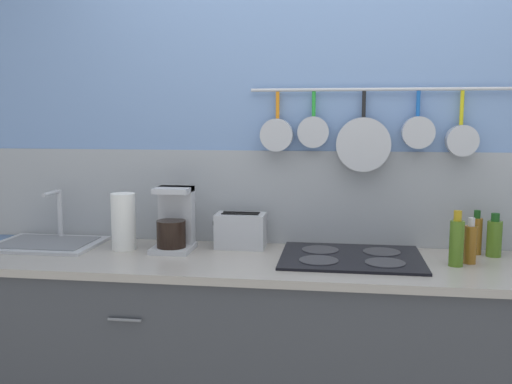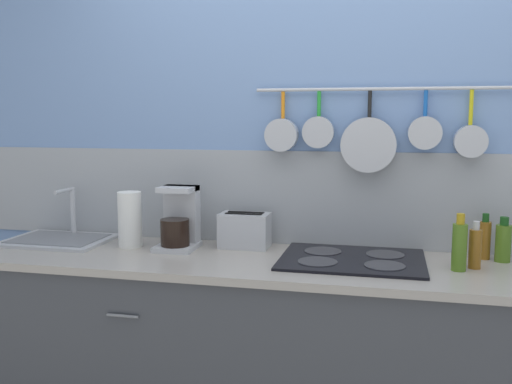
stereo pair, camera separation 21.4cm
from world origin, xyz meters
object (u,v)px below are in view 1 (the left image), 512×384
bottle_cooking_wine (470,243)px  bottle_sesame_oil (476,235)px  coffee_maker (174,224)px  bottle_vinegar (457,242)px  bottle_dish_soap (494,237)px  toaster (241,230)px  paper_towel_roll (123,221)px

bottle_cooking_wine → bottle_sesame_oil: (0.06, 0.18, 0.00)m
coffee_maker → bottle_cooking_wine: bearing=-2.9°
bottle_vinegar → bottle_cooking_wine: size_ratio=1.19×
bottle_vinegar → bottle_dish_soap: bottle_vinegar is taller
toaster → bottle_sesame_oil: (1.08, 0.02, 0.01)m
paper_towel_roll → bottle_vinegar: bearing=-3.7°
coffee_maker → bottle_cooking_wine: size_ratio=1.50×
bottle_dish_soap → bottle_vinegar: bearing=-135.1°
bottle_vinegar → bottle_dish_soap: size_ratio=1.20×
toaster → bottle_vinegar: (0.95, -0.21, 0.02)m
bottle_vinegar → bottle_dish_soap: bearing=44.9°
bottle_sesame_oil → paper_towel_roll: bearing=-175.2°
coffee_maker → paper_towel_roll: bearing=-173.9°
bottle_dish_soap → coffee_maker: bearing=-177.0°
coffee_maker → bottle_sesame_oil: coffee_maker is taller
coffee_maker → bottle_dish_soap: coffee_maker is taller
paper_towel_roll → bottle_sesame_oil: (1.62, 0.14, -0.04)m
bottle_cooking_wine → toaster: bearing=171.5°
bottle_vinegar → bottle_cooking_wine: bottle_vinegar is taller
coffee_maker → bottle_sesame_oil: (1.38, 0.11, -0.03)m
coffee_maker → bottle_dish_soap: 1.46m
toaster → bottle_sesame_oil: size_ratio=1.24×
coffee_maker → bottle_sesame_oil: 1.39m
paper_towel_roll → bottle_sesame_oil: bearing=4.8°
paper_towel_roll → bottle_cooking_wine: 1.56m
toaster → bottle_vinegar: bearing=-12.3°
coffee_maker → bottle_vinegar: 1.26m
coffee_maker → bottle_dish_soap: bearing=3.0°
toaster → bottle_dish_soap: bearing=-0.4°
toaster → bottle_cooking_wine: (1.02, -0.15, 0.00)m
bottle_cooking_wine → coffee_maker: bearing=177.1°
bottle_cooking_wine → bottle_dish_soap: (0.13, 0.14, -0.00)m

